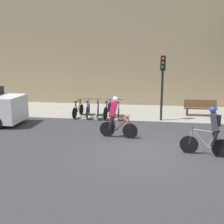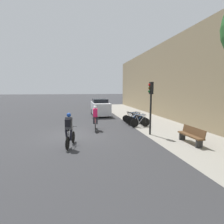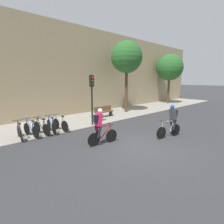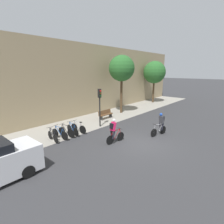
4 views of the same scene
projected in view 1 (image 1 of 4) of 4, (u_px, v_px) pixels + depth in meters
ground at (141, 151)px, 10.37m from camera, size 200.00×200.00×0.00m
kerb_strip at (147, 112)px, 16.89m from camera, size 44.00×4.50×0.01m
building_facade at (149, 47)px, 18.53m from camera, size 44.00×0.60×7.72m
cyclist_pink at (115, 116)px, 11.79m from camera, size 1.65×0.49×1.76m
cyclist_grey at (212, 130)px, 9.65m from camera, size 1.71×0.59×1.77m
parked_bike_0 at (78, 110)px, 15.69m from camera, size 0.46×1.60×0.94m
parked_bike_1 at (88, 110)px, 15.60m from camera, size 0.46×1.70×0.97m
parked_bike_2 at (98, 110)px, 15.52m from camera, size 0.46×1.65×0.98m
parked_bike_3 at (108, 110)px, 15.44m from camera, size 0.46×1.72×0.98m
parked_bike_4 at (119, 111)px, 15.35m from camera, size 0.46×1.65×0.98m
traffic_light_pole at (163, 76)px, 14.43m from camera, size 0.26×0.30×3.38m
bench at (200, 108)px, 15.88m from camera, size 1.81×0.44×0.89m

